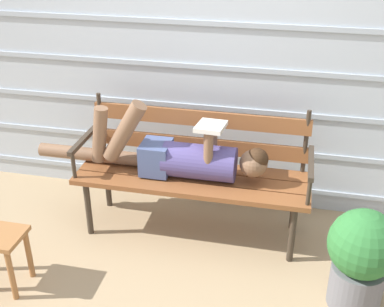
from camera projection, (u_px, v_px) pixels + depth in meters
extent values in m
plane|color=tan|center=(188.00, 242.00, 3.55)|extent=(12.00, 12.00, 0.00)
cube|color=#B2BCC6|center=(207.00, 66.00, 3.62)|extent=(4.03, 0.06, 2.21)
cube|color=#A3ADB7|center=(205.00, 179.00, 4.03)|extent=(4.03, 0.02, 0.04)
cube|color=#A3ADB7|center=(205.00, 145.00, 3.88)|extent=(4.03, 0.02, 0.04)
cube|color=#A3ADB7|center=(206.00, 107.00, 3.74)|extent=(4.03, 0.02, 0.04)
cube|color=#A3ADB7|center=(206.00, 67.00, 3.59)|extent=(4.03, 0.02, 0.04)
cube|color=#A3ADB7|center=(207.00, 23.00, 3.45)|extent=(4.03, 0.02, 0.04)
cube|color=brown|center=(187.00, 190.00, 3.33)|extent=(1.64, 0.15, 0.04)
cube|color=brown|center=(192.00, 178.00, 3.47)|extent=(1.64, 0.15, 0.04)
cube|color=brown|center=(197.00, 167.00, 3.62)|extent=(1.64, 0.15, 0.04)
cube|color=brown|center=(199.00, 145.00, 3.62)|extent=(1.57, 0.05, 0.11)
cube|color=brown|center=(199.00, 118.00, 3.52)|extent=(1.57, 0.05, 0.11)
cylinder|color=#382D23|center=(101.00, 123.00, 3.71)|extent=(0.03, 0.03, 0.47)
cylinder|color=#382D23|center=(306.00, 142.00, 3.42)|extent=(0.03, 0.03, 0.47)
cylinder|color=#382D23|center=(88.00, 208.00, 3.55)|extent=(0.04, 0.04, 0.43)
cylinder|color=#382D23|center=(292.00, 235.00, 3.28)|extent=(0.04, 0.04, 0.43)
cylinder|color=#382D23|center=(108.00, 182.00, 3.88)|extent=(0.04, 0.04, 0.43)
cylinder|color=#382D23|center=(294.00, 204.00, 3.61)|extent=(0.04, 0.04, 0.43)
cube|color=#382D23|center=(83.00, 140.00, 3.53)|extent=(0.04, 0.46, 0.03)
cylinder|color=#382D23|center=(73.00, 165.00, 3.41)|extent=(0.03, 0.03, 0.20)
cube|color=#382D23|center=(311.00, 163.00, 3.22)|extent=(0.04, 0.46, 0.03)
cylinder|color=#382D23|center=(309.00, 191.00, 3.10)|extent=(0.03, 0.03, 0.20)
cylinder|color=#514784|center=(200.00, 162.00, 3.40)|extent=(0.50, 0.24, 0.24)
cube|color=#475684|center=(156.00, 157.00, 3.46)|extent=(0.20, 0.23, 0.22)
sphere|color=brown|center=(254.00, 163.00, 3.31)|extent=(0.19, 0.19, 0.19)
sphere|color=#382314|center=(257.00, 159.00, 3.30)|extent=(0.16, 0.16, 0.16)
cylinder|color=brown|center=(124.00, 132.00, 3.35)|extent=(0.33, 0.11, 0.47)
cylinder|color=brown|center=(100.00, 135.00, 3.40)|extent=(0.15, 0.09, 0.41)
cylinder|color=brown|center=(94.00, 155.00, 3.64)|extent=(0.84, 0.10, 0.10)
cylinder|color=brown|center=(208.00, 151.00, 3.26)|extent=(0.06, 0.06, 0.26)
cylinder|color=brown|center=(213.00, 141.00, 3.39)|extent=(0.06, 0.06, 0.26)
cube|color=silver|center=(211.00, 126.00, 3.26)|extent=(0.19, 0.26, 0.06)
cylinder|color=#9E6638|center=(12.00, 275.00, 2.97)|extent=(0.04, 0.04, 0.36)
cylinder|color=#9E6638|center=(29.00, 254.00, 3.15)|extent=(0.04, 0.04, 0.36)
cylinder|color=slate|center=(355.00, 285.00, 2.96)|extent=(0.31, 0.31, 0.27)
sphere|color=#2D7033|center=(364.00, 244.00, 2.82)|extent=(0.41, 0.41, 0.41)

